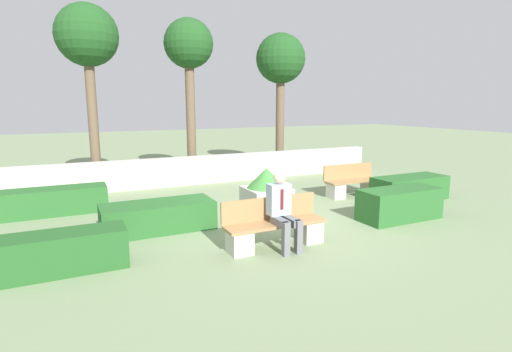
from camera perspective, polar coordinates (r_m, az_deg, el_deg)
The scene contains 14 objects.
ground_plane at distance 8.54m, azimuth 2.85°, elevation -6.37°, with size 60.00×60.00×0.00m, color gray.
perimeter_wall at distance 12.52m, azimuth -7.16°, elevation 0.95°, with size 12.09×0.30×0.85m.
bench_front at distance 6.98m, azimuth 2.69°, elevation -7.48°, with size 1.83×0.48×0.84m.
bench_left_side at distance 11.03m, azimuth 13.62°, elevation -1.16°, with size 1.61×0.48×0.84m.
person_seated_man at distance 6.78m, azimuth 3.76°, elevation -4.49°, with size 0.38×0.64×1.32m.
hedge_block_near_left at distance 10.04m, azimuth -26.73°, elevation -3.21°, with size 2.17×0.69×0.59m.
hedge_block_near_right at distance 8.07m, azimuth -13.79°, elevation -5.63°, with size 2.14×0.88×0.55m.
hedge_block_mid_left at distance 9.09m, azimuth 19.80°, elevation -3.78°, with size 1.81×0.74×0.67m.
hedge_block_mid_right at distance 6.62m, azimuth -25.41°, elevation -9.73°, with size 1.69×0.61×0.59m.
hedge_block_far_left at distance 11.02m, azimuth 21.10°, elevation -1.62°, with size 2.02×0.78×0.61m.
planter_corner_left at distance 8.84m, azimuth 1.50°, elevation -2.32°, with size 0.92×0.92×1.06m.
tree_leftmost at distance 12.57m, azimuth -22.97°, elevation 17.45°, with size 1.71×1.71×5.17m.
tree_center_left at distance 13.27m, azimuth -9.58°, elevation 17.33°, with size 1.54×1.54×5.07m.
tree_center_right at distance 15.11m, azimuth 3.53°, elevation 15.94°, with size 1.79×1.79×4.96m.
Camera 1 is at (-3.95, -7.17, 2.46)m, focal length 28.00 mm.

